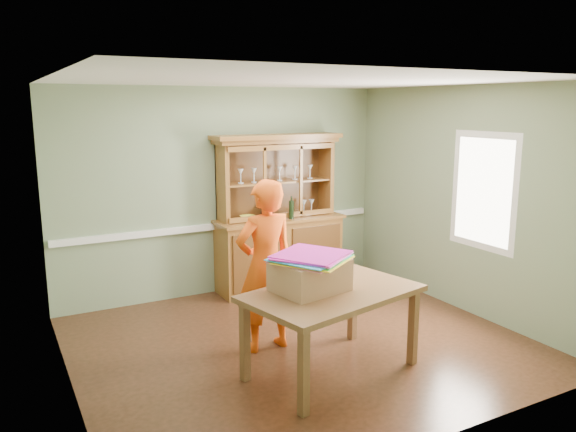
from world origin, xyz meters
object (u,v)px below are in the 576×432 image
dining_table (332,300)px  cardboard_box (310,275)px  china_hutch (278,235)px  person (265,266)px

dining_table → cardboard_box: (-0.18, 0.11, 0.24)m
china_hutch → cardboard_box: china_hutch is taller
china_hutch → dining_table: bearing=-106.2°
person → china_hutch: bearing=-123.6°
china_hutch → cardboard_box: (-0.89, -2.35, 0.21)m
cardboard_box → china_hutch: bearing=69.2°
dining_table → cardboard_box: bearing=136.3°
cardboard_box → person: bearing=101.4°
china_hutch → dining_table: size_ratio=1.18×
china_hutch → person: (-1.03, -1.69, 0.14)m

